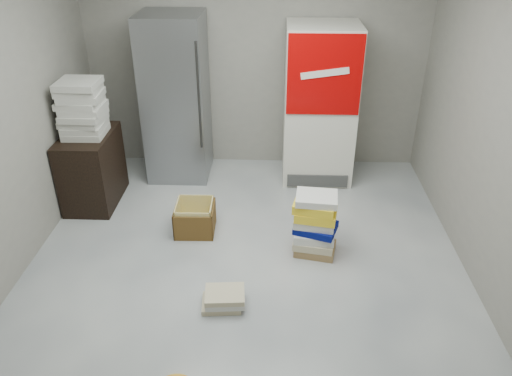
{
  "coord_description": "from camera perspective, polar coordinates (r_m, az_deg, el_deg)",
  "views": [
    {
      "loc": [
        0.24,
        -3.34,
        2.88
      ],
      "look_at": [
        0.08,
        0.7,
        0.59
      ],
      "focal_mm": 35.0,
      "sensor_mm": 36.0,
      "label": 1
    }
  ],
  "objects": [
    {
      "name": "ground",
      "position": [
        4.41,
        -1.41,
        -11.23
      ],
      "size": [
        5.0,
        5.0,
        0.0
      ],
      "primitive_type": "plane",
      "color": "beige",
      "rests_on": "ground"
    },
    {
      "name": "room_shell",
      "position": [
        3.52,
        -1.77,
        11.58
      ],
      "size": [
        4.04,
        5.04,
        2.82
      ],
      "color": "gray",
      "rests_on": "ground"
    },
    {
      "name": "steel_fridge",
      "position": [
        5.91,
        -9.1,
        10.05
      ],
      "size": [
        0.7,
        0.72,
        1.9
      ],
      "color": "gray",
      "rests_on": "ground"
    },
    {
      "name": "coke_cooler",
      "position": [
        5.83,
        7.27,
        9.44
      ],
      "size": [
        0.8,
        0.73,
        1.8
      ],
      "color": "silver",
      "rests_on": "ground"
    },
    {
      "name": "wood_shelf",
      "position": [
        5.7,
        -18.2,
        2.11
      ],
      "size": [
        0.5,
        0.8,
        0.8
      ],
      "primitive_type": "cube",
      "color": "black",
      "rests_on": "ground"
    },
    {
      "name": "supply_box_stack",
      "position": [
        5.43,
        -19.26,
        8.6
      ],
      "size": [
        0.45,
        0.44,
        0.58
      ],
      "color": "beige",
      "rests_on": "wood_shelf"
    },
    {
      "name": "phonebook_stack_main",
      "position": [
        4.68,
        6.77,
        -4.11
      ],
      "size": [
        0.46,
        0.4,
        0.61
      ],
      "rotation": [
        0.0,
        0.0,
        -0.21
      ],
      "color": "olive",
      "rests_on": "ground"
    },
    {
      "name": "phonebook_stack_side",
      "position": [
        4.2,
        -3.69,
        -12.52
      ],
      "size": [
        0.37,
        0.28,
        0.15
      ],
      "rotation": [
        0.0,
        0.0,
        0.09
      ],
      "color": "#BFB08D",
      "rests_on": "ground"
    },
    {
      "name": "cardboard_box",
      "position": [
        5.07,
        -6.97,
        -3.59
      ],
      "size": [
        0.4,
        0.4,
        0.31
      ],
      "rotation": [
        0.0,
        0.0,
        0.02
      ],
      "color": "gold",
      "rests_on": "ground"
    }
  ]
}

